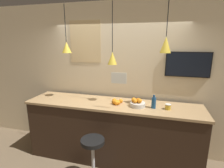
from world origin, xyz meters
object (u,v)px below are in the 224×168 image
Objects in this scene: spread_jar at (168,107)px; bar_stool at (93,153)px; fruit_bowl at (137,103)px; mounted_tv at (188,65)px; juice_bottle at (154,103)px.

bar_stool is at bearing -150.23° from spread_jar.
mounted_tv is at bearing 30.15° from fruit_bowl.
spread_jar is at bearing 29.77° from bar_stool.
fruit_bowl is 1.10m from mounted_tv.
bar_stool is 2.14m from mounted_tv.
fruit_bowl is at bearing -149.85° from mounted_tv.
bar_stool is 1.04× the size of mounted_tv.
mounted_tv reaches higher than spread_jar.
mounted_tv reaches higher than juice_bottle.
mounted_tv is (1.36, 1.07, 1.26)m from bar_stool.
spread_jar is at bearing 0.00° from juice_bottle.
bar_stool is at bearing -141.96° from mounted_tv.
fruit_bowl is 0.27m from juice_bottle.
juice_bottle is 0.23m from spread_jar.
juice_bottle is at bearing 0.10° from fruit_bowl.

